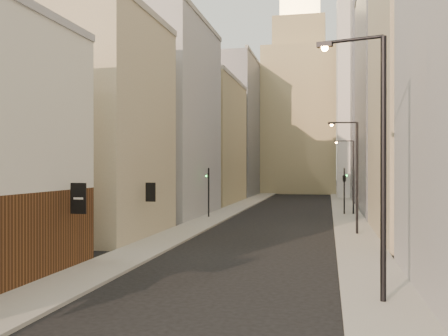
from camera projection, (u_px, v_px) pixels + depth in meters
sidewalk_left at (240, 206)px, 64.05m from camera, size 3.00×140.00×0.15m
sidewalk_right at (344, 208)px, 61.39m from camera, size 3.00×140.00×0.15m
left_bldg_beige at (100, 128)px, 36.76m from camera, size 8.00×12.00×16.00m
left_bldg_grey at (168, 120)px, 52.42m from camera, size 8.00×16.00×20.00m
left_bldg_tan at (208, 143)px, 70.04m from camera, size 8.00×18.00×17.00m
left_bldg_wingrid at (234, 128)px, 89.61m from camera, size 8.00×20.00×24.00m
right_bldg_beige at (434, 99)px, 35.77m from camera, size 8.00×16.00×20.00m
right_bldg_wingrid at (397, 96)px, 55.34m from camera, size 8.00×20.00×26.00m
highrise at (412, 41)px, 81.48m from camera, size 21.00×23.00×51.20m
clock_tower at (300, 104)px, 99.09m from camera, size 14.00×14.00×44.90m
white_tower at (362, 86)px, 83.14m from camera, size 8.00×8.00×41.50m
streetlamp_near at (376, 151)px, 18.56m from camera, size 2.57×0.89×10.03m
streetlamp_mid at (354, 171)px, 37.08m from camera, size 2.22×0.48×8.48m
streetlamp_far at (351, 172)px, 52.50m from camera, size 2.07×0.24×7.90m
traffic_light_left at (209, 183)px, 49.47m from camera, size 0.56×0.47×5.00m
traffic_light_right at (344, 179)px, 52.35m from camera, size 0.77×0.77×5.00m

